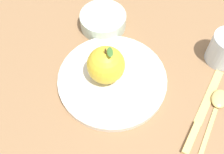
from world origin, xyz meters
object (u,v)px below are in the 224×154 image
Objects in this scene: dinner_plate at (112,80)px; apple at (105,66)px; spoon at (217,105)px; knife at (200,117)px; side_bowl at (103,20)px.

apple reaches higher than dinner_plate.
dinner_plate reaches higher than spoon.
apple is 0.23m from knife.
apple is 0.43× the size of knife.
dinner_plate reaches higher than knife.
apple reaches higher than knife.
knife is 1.34× the size of spoon.
apple is 0.82× the size of side_bowl.
knife is at bearing 0.57° from dinner_plate.
apple is 0.57× the size of spoon.
side_bowl is 0.33m from knife.
apple is at bearing -179.20° from knife.
dinner_plate is 1.47× the size of spoon.
knife is (0.21, 0.00, -0.01)m from dinner_plate.
apple is at bearing -176.02° from dinner_plate.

